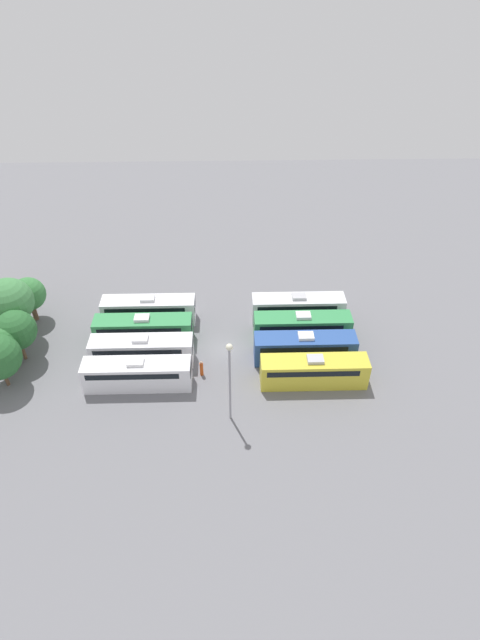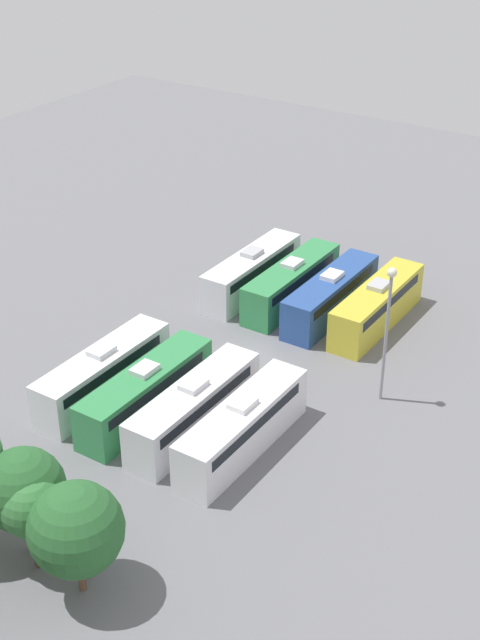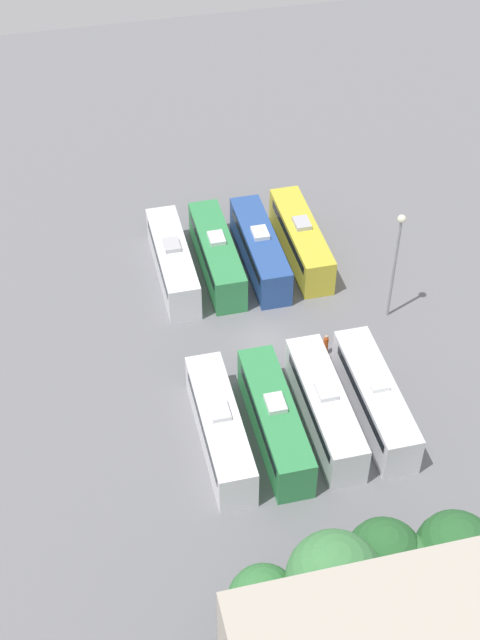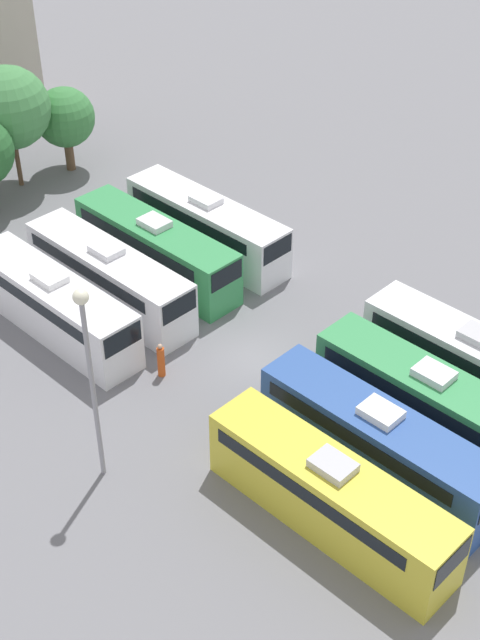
% 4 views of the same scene
% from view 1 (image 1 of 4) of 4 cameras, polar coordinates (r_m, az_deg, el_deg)
% --- Properties ---
extents(ground_plane, '(110.92, 110.92, 0.00)m').
position_cam_1_polar(ground_plane, '(54.86, -1.81, -3.35)').
color(ground_plane, slate).
extents(bus_0, '(2.46, 10.70, 3.41)m').
position_cam_1_polar(bus_0, '(50.52, 8.41, -5.75)').
color(bus_0, gold).
rests_on(bus_0, ground_plane).
extents(bus_1, '(2.46, 10.70, 3.41)m').
position_cam_1_polar(bus_1, '(52.98, 7.38, -3.11)').
color(bus_1, '#284C93').
rests_on(bus_1, ground_plane).
extents(bus_2, '(2.46, 10.70, 3.41)m').
position_cam_1_polar(bus_2, '(55.59, 7.09, -0.74)').
color(bus_2, '#338C4C').
rests_on(bus_2, ground_plane).
extents(bus_3, '(2.46, 10.70, 3.41)m').
position_cam_1_polar(bus_3, '(58.32, 6.62, 1.44)').
color(bus_3, silver).
rests_on(bus_3, ground_plane).
extents(bus_4, '(2.46, 10.70, 3.41)m').
position_cam_1_polar(bus_4, '(50.75, -11.69, -6.00)').
color(bus_4, silver).
rests_on(bus_4, ground_plane).
extents(bus_5, '(2.46, 10.70, 3.41)m').
position_cam_1_polar(bus_5, '(53.23, -11.17, -3.38)').
color(bus_5, silver).
rests_on(bus_5, ground_plane).
extents(bus_6, '(2.46, 10.70, 3.41)m').
position_cam_1_polar(bus_6, '(55.85, -11.00, -1.03)').
color(bus_6, '#338C4C').
rests_on(bus_6, ground_plane).
extents(bus_7, '(2.46, 10.70, 3.41)m').
position_cam_1_polar(bus_7, '(58.59, -10.39, 1.21)').
color(bus_7, white).
rests_on(bus_7, ground_plane).
extents(worker_person, '(0.36, 0.36, 1.83)m').
position_cam_1_polar(worker_person, '(51.53, -4.42, -5.55)').
color(worker_person, '#CC4C19').
rests_on(worker_person, ground_plane).
extents(light_pole, '(0.60, 0.60, 9.22)m').
position_cam_1_polar(light_pole, '(43.60, -1.19, -5.88)').
color(light_pole, gray).
rests_on(light_pole, ground_plane).
extents(tree_1, '(3.21, 3.21, 5.42)m').
position_cam_1_polar(tree_1, '(55.67, -24.98, -1.88)').
color(tree_1, brown).
rests_on(tree_1, ground_plane).
extents(tree_2, '(4.23, 4.23, 6.06)m').
position_cam_1_polar(tree_2, '(56.09, -24.26, -1.07)').
color(tree_2, brown).
rests_on(tree_2, ground_plane).
extents(tree_3, '(5.05, 5.05, 7.74)m').
position_cam_1_polar(tree_3, '(58.32, -24.86, 1.94)').
color(tree_3, brown).
rests_on(tree_3, ground_plane).
extents(tree_4, '(3.81, 3.81, 5.55)m').
position_cam_1_polar(tree_4, '(61.62, -23.00, 2.73)').
color(tree_4, brown).
rests_on(tree_4, ground_plane).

